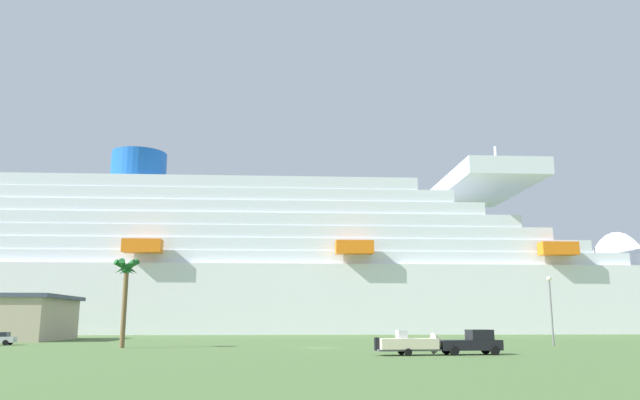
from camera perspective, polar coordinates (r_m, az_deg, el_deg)
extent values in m
plane|color=#4C6B38|center=(99.87, -2.11, -12.91)|extent=(600.00, 600.00, 0.00)
cube|color=white|center=(147.39, -6.30, -9.41)|extent=(192.31, 47.64, 14.80)
cube|color=white|center=(147.91, -6.23, -6.00)|extent=(169.32, 43.38, 2.83)
cube|color=white|center=(148.43, -7.68, -4.88)|extent=(160.34, 42.12, 2.83)
cube|color=white|center=(149.11, -9.12, -3.78)|extent=(151.11, 40.87, 2.83)
cube|color=white|center=(149.92, -10.53, -2.68)|extent=(144.95, 40.04, 2.83)
cube|color=white|center=(150.89, -11.93, -1.59)|extent=(136.52, 38.67, 2.83)
cube|color=white|center=(151.99, -13.31, -0.52)|extent=(130.47, 37.58, 2.83)
cube|color=white|center=(153.24, -14.66, 0.54)|extent=(121.71, 36.70, 2.83)
cube|color=white|center=(158.84, 15.00, 1.41)|extent=(21.36, 41.30, 4.00)
cylinder|color=#1959B2|center=(155.70, -16.62, 2.64)|extent=(13.92, 13.92, 8.73)
cylinder|color=silver|center=(160.95, 16.22, 2.78)|extent=(0.80, 0.80, 12.00)
cube|color=orange|center=(132.39, -16.30, -4.15)|extent=(8.17, 3.66, 2.80)
cube|color=orange|center=(129.82, 3.24, -4.45)|extent=(8.17, 3.66, 2.80)
cube|color=orange|center=(141.88, 21.43, -4.27)|extent=(8.17, 3.66, 2.80)
cube|color=black|center=(57.40, 13.81, -13.06)|extent=(5.68, 2.23, 0.90)
cube|color=black|center=(57.76, 14.71, -12.11)|extent=(2.09, 1.92, 0.90)
cube|color=#26333F|center=(58.04, 15.33, -12.16)|extent=(0.17, 1.68, 0.63)
cylinder|color=black|center=(59.11, 15.25, -13.37)|extent=(0.81, 0.31, 0.80)
cylinder|color=black|center=(57.28, 16.08, -13.41)|extent=(0.81, 0.31, 0.80)
cylinder|color=black|center=(57.70, 11.75, -13.58)|extent=(0.81, 0.31, 0.80)
cylinder|color=black|center=(55.83, 12.49, -13.64)|extent=(0.81, 0.31, 0.80)
cube|color=#595960|center=(55.49, 8.20, -13.73)|extent=(5.72, 2.09, 0.16)
cube|color=#595960|center=(56.55, 11.53, -13.57)|extent=(1.85, 0.20, 0.10)
cylinder|color=black|center=(56.41, 7.63, -13.85)|extent=(0.65, 0.25, 0.64)
cylinder|color=black|center=(54.43, 8.27, -13.94)|extent=(0.65, 0.25, 0.64)
cube|color=beige|center=(55.46, 8.19, -13.18)|extent=(5.22, 2.28, 0.90)
cone|color=beige|center=(56.40, 11.15, -13.06)|extent=(1.28, 1.91, 1.86)
cube|color=silver|center=(55.29, 7.64, -12.38)|extent=(0.84, 1.03, 0.70)
cube|color=black|center=(54.72, 5.34, -13.28)|extent=(0.38, 0.51, 1.10)
cylinder|color=brown|center=(72.72, -17.88, -9.59)|extent=(0.55, 0.55, 8.77)
cone|color=#195923|center=(72.85, -17.36, -6.09)|extent=(0.81, 2.72, 2.03)
cone|color=#195923|center=(73.27, -17.49, -6.11)|extent=(2.79, 1.74, 1.92)
cone|color=#195923|center=(73.29, -17.82, -6.09)|extent=(2.56, 2.27, 1.94)
cone|color=#195923|center=(73.00, -17.98, -6.06)|extent=(0.84, 2.74, 2.00)
cone|color=#195923|center=(72.60, -17.83, -6.05)|extent=(2.83, 1.66, 1.83)
cone|color=#195923|center=(72.59, -17.52, -6.06)|extent=(2.48, 2.18, 2.19)
sphere|color=#195923|center=(72.93, -17.67, -6.16)|extent=(1.10, 1.10, 1.10)
cylinder|color=slate|center=(78.73, 20.87, -9.87)|extent=(0.20, 0.20, 7.70)
sphere|color=#F9F2CC|center=(78.87, 20.66, -6.90)|extent=(0.56, 0.56, 0.56)
cylinder|color=black|center=(84.93, -27.39, -11.79)|extent=(0.68, 0.27, 0.66)
cylinder|color=black|center=(86.81, -27.04, -11.78)|extent=(0.68, 0.27, 0.66)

